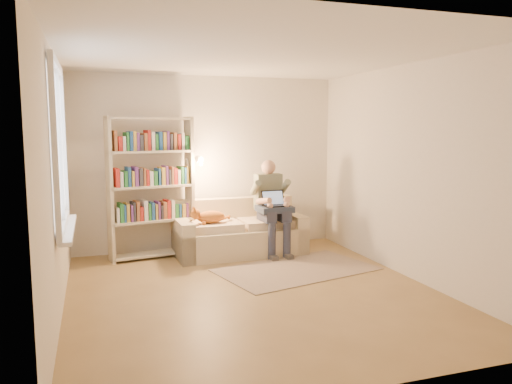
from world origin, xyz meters
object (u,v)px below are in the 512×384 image
object	(u,v)px
person	(271,202)
cat	(211,216)
bookshelf	(151,181)
sofa	(239,234)
laptop	(273,202)

from	to	relation	value
person	cat	distance (m)	0.91
cat	bookshelf	distance (m)	0.97
sofa	cat	xyz separation A→B (m)	(-0.45, -0.13, 0.31)
person	cat	xyz separation A→B (m)	(-0.90, 0.01, -0.17)
person	cat	bearing A→B (deg)	178.27
laptop	person	bearing A→B (deg)	79.81
cat	laptop	distance (m)	0.91
sofa	cat	distance (m)	0.56
person	bookshelf	distance (m)	1.74
cat	laptop	size ratio (longest dim) A/B	1.78
cat	bookshelf	xyz separation A→B (m)	(-0.78, 0.29, 0.50)
person	cat	world-z (taller)	person
sofa	bookshelf	bearing A→B (deg)	171.21
sofa	bookshelf	xyz separation A→B (m)	(-1.23, 0.16, 0.81)
person	bookshelf	size ratio (longest dim) A/B	0.69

